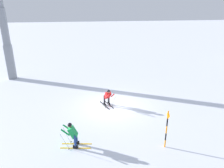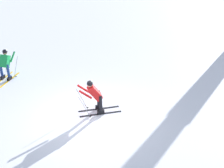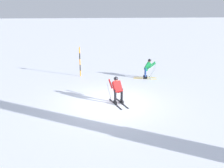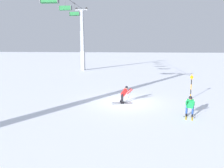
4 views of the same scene
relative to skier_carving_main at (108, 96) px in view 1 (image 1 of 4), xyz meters
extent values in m
plane|color=white|center=(0.37, -0.10, -0.82)|extent=(260.00, 260.00, 0.00)
cube|color=black|center=(0.14, 0.23, -0.82)|extent=(0.50, 1.64, 0.01)
cube|color=black|center=(0.14, 0.23, -0.73)|extent=(0.18, 0.30, 0.16)
cylinder|color=black|center=(0.14, 0.23, -0.32)|extent=(0.13, 0.13, 0.66)
cube|color=black|center=(-0.23, 0.14, -0.82)|extent=(0.50, 1.64, 0.01)
cube|color=black|center=(-0.23, 0.14, -0.73)|extent=(0.18, 0.30, 0.16)
cylinder|color=black|center=(-0.23, 0.14, -0.32)|extent=(0.13, 0.13, 0.66)
cube|color=red|center=(0.00, 0.01, 0.08)|extent=(0.55, 0.66, 0.64)
sphere|color=tan|center=(0.04, -0.16, 0.45)|extent=(0.22, 0.22, 0.22)
sphere|color=black|center=(0.04, -0.16, 0.49)|extent=(0.24, 0.24, 0.24)
cylinder|color=red|center=(0.32, -0.32, 0.17)|extent=(0.20, 0.50, 0.43)
cylinder|color=gray|center=(0.37, -0.34, -0.41)|extent=(0.26, 0.45, 1.12)
cylinder|color=black|center=(0.37, -0.16, -0.77)|extent=(0.07, 0.07, 0.01)
cylinder|color=red|center=(-0.13, -0.43, 0.17)|extent=(0.20, 0.50, 0.43)
cylinder|color=gray|center=(-0.16, -0.48, -0.41)|extent=(0.02, 0.50, 1.12)
cylinder|color=black|center=(-0.25, -0.32, -0.77)|extent=(0.07, 0.07, 0.01)
cube|color=gray|center=(-8.63, 9.18, 1.02)|extent=(0.72, 0.72, 3.68)
cube|color=gray|center=(-8.63, 9.18, 4.70)|extent=(0.61, 0.61, 3.68)
cylinder|color=orange|center=(1.91, -5.75, -0.60)|extent=(0.07, 0.07, 0.44)
cylinder|color=black|center=(1.91, -5.75, -0.16)|extent=(0.07, 0.07, 0.44)
cylinder|color=orange|center=(1.91, -5.75, 0.28)|extent=(0.07, 0.07, 0.44)
cylinder|color=black|center=(1.91, -5.75, 0.72)|extent=(0.07, 0.07, 0.44)
cylinder|color=orange|center=(1.91, -5.75, 1.16)|extent=(0.07, 0.07, 0.44)
cylinder|color=orange|center=(1.93, -5.75, 1.13)|extent=(0.02, 0.28, 0.28)
cube|color=yellow|center=(-2.87, -4.69, -0.82)|extent=(1.64, 0.51, 0.01)
cube|color=black|center=(-2.87, -4.69, -0.73)|extent=(0.30, 0.18, 0.16)
cylinder|color=navy|center=(-2.87, -4.69, -0.33)|extent=(0.13, 0.13, 0.65)
cube|color=yellow|center=(-2.77, -4.32, -0.82)|extent=(1.64, 0.51, 0.01)
cube|color=black|center=(-2.77, -4.32, -0.73)|extent=(0.30, 0.18, 0.16)
cylinder|color=navy|center=(-2.77, -4.32, -0.33)|extent=(0.13, 0.13, 0.65)
cube|color=green|center=(-2.95, -4.47, 0.09)|extent=(0.59, 0.53, 0.65)
sphere|color=#997051|center=(-3.08, -4.44, 0.48)|extent=(0.21, 0.21, 0.21)
sphere|color=black|center=(-3.08, -4.44, 0.52)|extent=(0.23, 0.23, 0.23)
cylinder|color=green|center=(-3.34, -4.61, 0.20)|extent=(0.49, 0.20, 0.42)
cylinder|color=gray|center=(-3.38, -4.64, -0.39)|extent=(0.48, 0.02, 1.11)
cylinder|color=black|center=(-3.23, -4.73, -0.77)|extent=(0.07, 0.07, 0.01)
cylinder|color=green|center=(-3.22, -4.16, 0.20)|extent=(0.49, 0.20, 0.42)
cylinder|color=gray|center=(-3.24, -4.11, -0.39)|extent=(0.43, 0.25, 1.11)
cylinder|color=black|center=(-3.06, -4.11, -0.77)|extent=(0.07, 0.07, 0.01)
camera|label=1|loc=(-3.16, -14.11, 6.24)|focal=32.58mm
camera|label=2|loc=(9.78, 0.80, 5.64)|focal=46.93mm
camera|label=3|loc=(1.96, 12.14, 4.06)|focal=38.68mm
camera|label=4|loc=(-16.67, -0.81, 3.84)|focal=33.47mm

